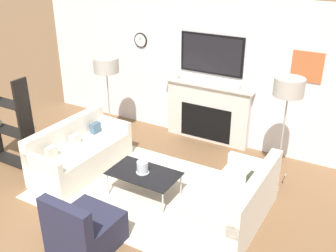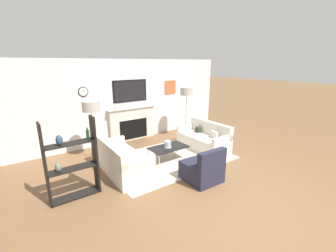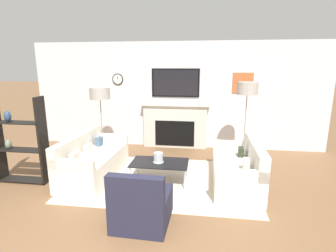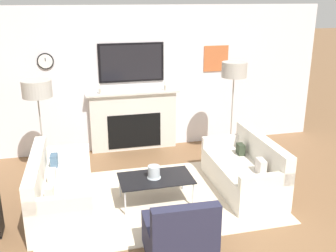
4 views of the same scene
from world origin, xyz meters
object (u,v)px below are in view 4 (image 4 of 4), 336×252
Objects in this scene: hurricane_candle at (154,173)px; coffee_table at (156,179)px; couch_left at (59,191)px; armchair at (179,238)px; couch_right at (245,171)px; floor_lamp_right at (234,71)px; floor_lamp_left at (37,90)px.

coffee_table is at bearing -7.21° from hurricane_candle.
couch_left is 2.17× the size of armchair.
armchair is 1.34m from coffee_table.
floor_lamp_right is at bearing 78.28° from couch_right.
floor_lamp_right is (1.69, 1.25, 1.16)m from hurricane_candle.
couch_left reaches higher than hurricane_candle.
floor_lamp_left is at bearing 102.08° from couch_left.
floor_lamp_left is at bearing 141.79° from coffee_table.
coffee_table is 2.31m from floor_lamp_left.
couch_right is at bearing 3.43° from coffee_table.
floor_lamp_right is (1.67, 1.25, 1.26)m from coffee_table.
couch_right is 3.44m from floor_lamp_left.
armchair reaches higher than couch_right.
floor_lamp_left is at bearing 158.88° from couch_right.
couch_right is 0.93× the size of floor_lamp_right.
couch_left is at bearing 179.95° from couch_right.
couch_right is at bearing 44.43° from armchair.
hurricane_candle is at bearing -3.70° from couch_left.
couch_right is 2.03× the size of armchair.
couch_right is at bearing -21.12° from floor_lamp_left.
armchair is at bearing -90.95° from coffee_table.
couch_left is 8.95× the size of hurricane_candle.
couch_right is at bearing 3.25° from hurricane_candle.
floor_lamp_left is (-3.01, 1.16, 1.19)m from couch_right.
coffee_table is 0.11m from hurricane_candle.
couch_left is 1.67m from floor_lamp_left.
hurricane_candle is (-0.02, 0.00, 0.10)m from coffee_table.
floor_lamp_left reaches higher than coffee_table.
floor_lamp_right reaches higher than couch_left.
couch_left is at bearing -158.88° from floor_lamp_right.
couch_left reaches higher than coffee_table.
hurricane_candle is 0.12× the size of floor_lamp_left.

